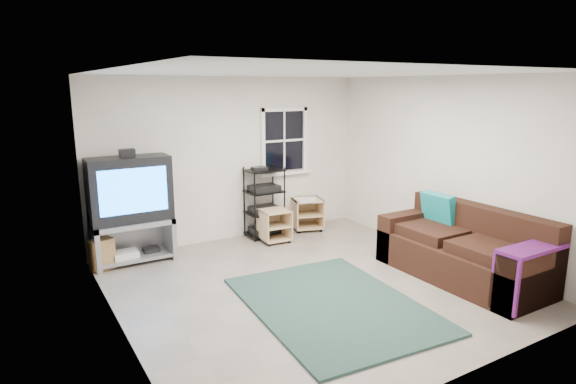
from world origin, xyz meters
TOP-DOWN VIEW (x-y plane):
  - room at (0.95, 2.27)m, footprint 4.60×4.62m
  - tv_unit at (-1.70, 2.00)m, footprint 1.10×0.55m
  - av_rack at (0.45, 2.07)m, footprint 0.58×0.43m
  - side_table_left at (0.46, 1.78)m, footprint 0.47×0.47m
  - side_table_right at (1.28, 2.06)m, footprint 0.61×0.61m
  - sofa at (1.83, -0.82)m, footprint 0.97×2.20m
  - shag_rug at (-0.11, -0.62)m, footprint 1.96×2.57m
  - paper_bag at (-2.15, 1.90)m, footprint 0.35×0.28m

SIDE VIEW (x-z plane):
  - shag_rug at x=-0.11m, z-range 0.00..0.03m
  - paper_bag at x=-2.15m, z-range 0.00..0.43m
  - side_table_left at x=0.46m, z-range 0.02..0.54m
  - side_table_right at x=1.28m, z-range 0.03..0.60m
  - sofa at x=1.83m, z-range -0.15..0.86m
  - av_rack at x=0.45m, z-range -0.08..1.09m
  - tv_unit at x=-1.70m, z-range 0.08..1.69m
  - room at x=0.95m, z-range -0.82..3.78m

